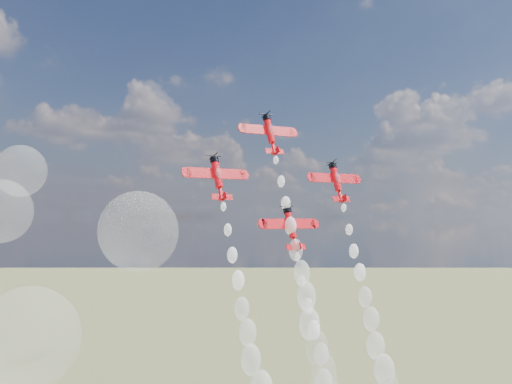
{
  "coord_description": "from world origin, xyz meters",
  "views": [
    {
      "loc": [
        -92.56,
        -116.56,
        71.51
      ],
      "look_at": [
        -12.84,
        2.79,
        76.52
      ],
      "focal_mm": 50.0,
      "sensor_mm": 36.0,
      "label": 1
    }
  ],
  "objects_px": {
    "plane_left": "(218,177)",
    "plane_slot": "(291,227)",
    "plane_lead": "(270,133)",
    "plane_right": "(336,181)"
  },
  "relations": [
    {
      "from": "plane_slot",
      "to": "plane_right",
      "type": "bearing_deg",
      "value": 13.77
    },
    {
      "from": "plane_lead",
      "to": "plane_slot",
      "type": "xyz_separation_m",
      "value": [
        0.0,
        -7.39,
        -19.76
      ]
    },
    {
      "from": "plane_slot",
      "to": "plane_lead",
      "type": "bearing_deg",
      "value": 90.0
    },
    {
      "from": "plane_left",
      "to": "plane_slot",
      "type": "distance_m",
      "value": 18.4
    },
    {
      "from": "plane_lead",
      "to": "plane_right",
      "type": "bearing_deg",
      "value": -13.77
    },
    {
      "from": "plane_lead",
      "to": "plane_slot",
      "type": "relative_size",
      "value": 1.0
    },
    {
      "from": "plane_right",
      "to": "plane_slot",
      "type": "height_order",
      "value": "plane_right"
    },
    {
      "from": "plane_lead",
      "to": "plane_slot",
      "type": "distance_m",
      "value": 21.1
    },
    {
      "from": "plane_left",
      "to": "plane_right",
      "type": "xyz_separation_m",
      "value": [
        30.14,
        0.0,
        0.0
      ]
    },
    {
      "from": "plane_left",
      "to": "plane_slot",
      "type": "relative_size",
      "value": 1.0
    }
  ]
}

